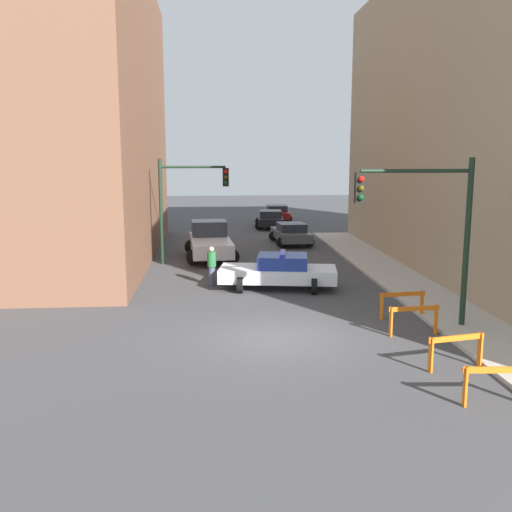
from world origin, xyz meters
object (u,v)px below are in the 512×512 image
at_px(pedestrian_crossing, 212,266).
at_px(barrier_corner, 402,300).
at_px(traffic_light_near, 431,217).
at_px(police_car, 279,271).
at_px(parked_car_near, 291,233).
at_px(parked_car_far, 277,213).
at_px(parked_car_mid, 270,219).
at_px(traffic_light_far, 183,196).
at_px(barrier_back, 414,315).
at_px(white_truck, 210,241).
at_px(barrier_front, 499,379).
at_px(barrier_mid, 456,346).

relative_size(pedestrian_crossing, barrier_corner, 1.04).
bearing_deg(traffic_light_near, barrier_corner, 106.56).
xyz_separation_m(police_car, pedestrian_crossing, (-2.73, 0.69, 0.14)).
height_order(parked_car_near, parked_car_far, same).
relative_size(parked_car_near, pedestrian_crossing, 2.66).
bearing_deg(parked_car_mid, pedestrian_crossing, -98.44).
relative_size(police_car, parked_car_near, 1.12).
height_order(traffic_light_far, parked_car_near, traffic_light_far).
bearing_deg(parked_car_far, traffic_light_far, -109.31).
height_order(traffic_light_near, parked_car_mid, traffic_light_near).
xyz_separation_m(pedestrian_crossing, barrier_back, (6.07, -7.06, -0.24)).
bearing_deg(parked_car_far, parked_car_near, -91.39).
bearing_deg(parked_car_near, barrier_back, -89.84).
relative_size(parked_car_mid, barrier_corner, 2.78).
bearing_deg(police_car, parked_car_mid, 4.09).
height_order(police_car, white_truck, white_truck).
bearing_deg(barrier_front, white_truck, 108.58).
bearing_deg(traffic_light_far, white_truck, 47.84).
relative_size(pedestrian_crossing, barrier_back, 1.04).
bearing_deg(white_truck, parked_car_mid, 66.33).
bearing_deg(barrier_mid, police_car, 110.48).
bearing_deg(barrier_back, barrier_mid, -88.21).
bearing_deg(barrier_back, traffic_light_far, 121.45).
xyz_separation_m(parked_car_far, barrier_back, (0.70, -30.29, -0.06)).
relative_size(police_car, barrier_mid, 3.12).
bearing_deg(barrier_front, parked_car_far, 91.30).
bearing_deg(police_car, barrier_front, -154.19).
distance_m(traffic_light_near, barrier_front, 6.29).
relative_size(barrier_mid, barrier_corner, 0.99).
height_order(police_car, parked_car_mid, police_car).
distance_m(traffic_light_far, pedestrian_crossing, 5.84).
height_order(traffic_light_near, barrier_corner, traffic_light_near).
xyz_separation_m(traffic_light_far, pedestrian_crossing, (1.36, -5.08, -2.54)).
distance_m(parked_car_mid, barrier_mid, 28.78).
relative_size(parked_car_far, barrier_back, 2.71).
relative_size(police_car, parked_car_mid, 1.11).
xyz_separation_m(white_truck, pedestrian_crossing, (0.07, -6.51, -0.04)).
xyz_separation_m(traffic_light_near, parked_car_far, (-1.31, 29.72, -2.86)).
bearing_deg(parked_car_far, police_car, -95.26).
relative_size(police_car, barrier_front, 3.08).
bearing_deg(police_car, traffic_light_near, -136.83).
height_order(pedestrian_crossing, barrier_mid, pedestrian_crossing).
bearing_deg(parked_car_mid, white_truck, -105.20).
xyz_separation_m(traffic_light_near, traffic_light_far, (-8.03, 11.57, -0.13)).
xyz_separation_m(traffic_light_far, parked_car_near, (6.21, 5.87, -2.72)).
distance_m(traffic_light_near, pedestrian_crossing, 9.68).
distance_m(police_car, barrier_back, 7.19).
relative_size(barrier_back, barrier_corner, 1.00).
bearing_deg(white_truck, parked_car_far, 68.20).
bearing_deg(barrier_corner, barrier_back, -97.74).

